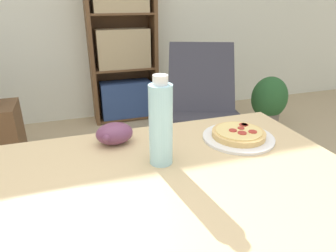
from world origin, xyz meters
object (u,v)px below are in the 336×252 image
object	(u,v)px
grape_bunch	(114,134)
potted_plant_floor	(269,102)
pizza_on_plate	(238,135)
drink_bottle	(161,124)
lounge_chair_far	(201,120)
bookshelf	(123,46)

from	to	relation	value
grape_bunch	potted_plant_floor	distance (m)	2.24
pizza_on_plate	drink_bottle	xyz separation A→B (m)	(-0.32, -0.07, 0.12)
drink_bottle	potted_plant_floor	distance (m)	2.29
lounge_chair_far	grape_bunch	bearing A→B (deg)	-106.06
grape_bunch	bookshelf	size ratio (longest dim) A/B	0.08
grape_bunch	bookshelf	distance (m)	2.18
pizza_on_plate	bookshelf	distance (m)	2.24
lounge_chair_far	drink_bottle	bearing A→B (deg)	-98.51
pizza_on_plate	drink_bottle	size ratio (longest dim) A/B	0.93
potted_plant_floor	grape_bunch	bearing A→B (deg)	-141.16
bookshelf	grape_bunch	bearing A→B (deg)	-101.23
lounge_chair_far	bookshelf	distance (m)	1.19
grape_bunch	bookshelf	world-z (taller)	bookshelf
drink_bottle	potted_plant_floor	bearing A→B (deg)	44.37
pizza_on_plate	grape_bunch	size ratio (longest dim) A/B	2.00
pizza_on_plate	grape_bunch	distance (m)	0.45
pizza_on_plate	drink_bottle	bearing A→B (deg)	-167.23
pizza_on_plate	bookshelf	bearing A→B (deg)	90.30
grape_bunch	bookshelf	bearing A→B (deg)	78.77
drink_bottle	bookshelf	xyz separation A→B (m)	(0.31, 2.31, -0.11)
potted_plant_floor	pizza_on_plate	bearing A→B (deg)	-130.59
lounge_chair_far	potted_plant_floor	distance (m)	0.85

